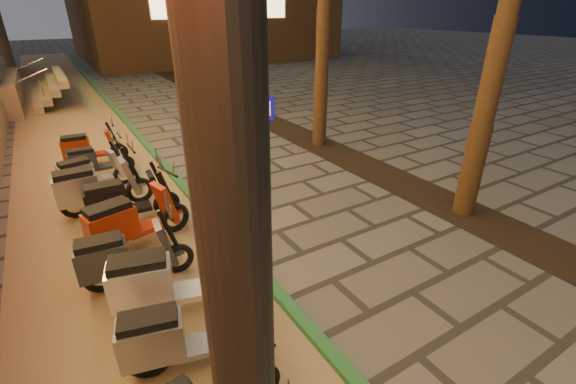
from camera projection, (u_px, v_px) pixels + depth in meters
ground at (418, 356)px, 4.62m from camera, size 120.00×120.00×0.00m
parking_strip at (83, 152)px, 11.05m from camera, size 3.40×60.00×0.01m
green_curb at (143, 141)px, 11.83m from camera, size 0.18×60.00×0.10m
planting_strip at (363, 165)px, 10.15m from camera, size 1.20×40.00×0.02m
pedestrian_sign at (264, 133)px, 7.82m from camera, size 0.50×0.10×2.27m
scooter_5 at (176, 337)px, 4.24m from camera, size 1.61×0.79×1.13m
scooter_6 at (165, 282)px, 4.99m from camera, size 1.83×0.89×1.29m
scooter_7 at (122, 258)px, 5.57m from camera, size 1.63×0.61×1.14m
scooter_8 at (128, 222)px, 6.40m from camera, size 1.79×0.87×1.26m
scooter_9 at (122, 201)px, 7.18m from camera, size 1.68×0.59×1.18m
scooter_10 at (93, 188)px, 7.58m from camera, size 1.81×0.64×1.28m
scooter_11 at (89, 174)px, 8.44m from camera, size 1.56×0.71×1.10m
scooter_12 at (93, 161)px, 9.20m from camera, size 1.46×0.51×1.03m
scooter_13 at (87, 148)px, 9.96m from camera, size 1.56×0.57×1.10m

